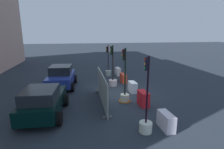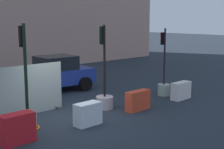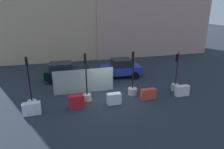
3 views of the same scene
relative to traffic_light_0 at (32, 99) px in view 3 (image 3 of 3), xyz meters
The scene contains 13 objects.
ground_plane 5.58m from the traffic_light_0, ahead, with size 120.00×120.00×0.00m, color #232B35.
traffic_light_0 is the anchor object (origin of this frame).
traffic_light_1 3.77m from the traffic_light_0, ahead, with size 0.78×0.78×3.54m.
traffic_light_2 7.37m from the traffic_light_0, ahead, with size 0.71×0.71×3.44m.
traffic_light_3 11.02m from the traffic_light_0, ahead, with size 0.59×0.59×3.23m.
construction_barrier_0 1.07m from the traffic_light_0, 85.37° to the right, with size 1.10×0.48×0.80m.
construction_barrier_1 3.06m from the traffic_light_0, 17.89° to the right, with size 1.04×0.50×0.91m.
construction_barrier_2 5.62m from the traffic_light_0, 10.59° to the right, with size 0.98×0.50×0.79m.
construction_barrier_3 8.24m from the traffic_light_0, ahead, with size 1.16×0.41×0.80m.
construction_barrier_4 11.05m from the traffic_light_0, ahead, with size 1.09×0.45×0.80m.
car_blue_estate 8.93m from the traffic_light_0, 29.73° to the left, with size 4.01×2.48×1.80m.
car_black_sedan 5.50m from the traffic_light_0, 62.66° to the left, with size 4.15×2.44×1.69m.
site_fence_panel 4.09m from the traffic_light_0, 21.91° to the left, with size 4.74×0.50×1.95m.
Camera 3 is at (-3.51, -13.28, 6.45)m, focal length 31.71 mm.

